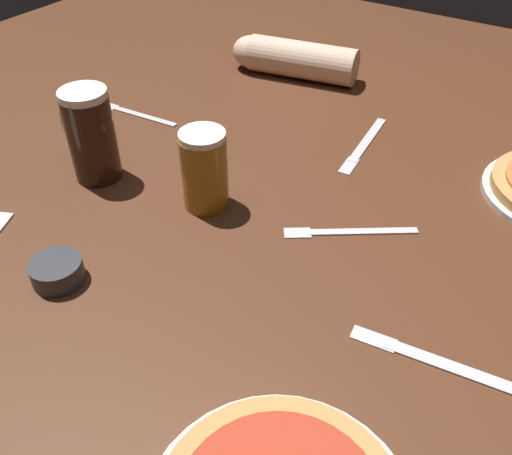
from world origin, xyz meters
TOP-DOWN VIEW (x-y plane):
  - ground_plane at (0.00, 0.00)m, footprint 2.40×2.40m
  - beer_mug_dark at (-0.35, -0.01)m, footprint 0.15×0.08m
  - beer_mug_amber at (-0.13, 0.03)m, footprint 0.12×0.10m
  - ramekin_sauce at (-0.19, -0.24)m, footprint 0.08×0.08m
  - fork_left at (-0.45, 0.20)m, footprint 0.21×0.04m
  - knife_right at (0.03, 0.36)m, footprint 0.04×0.24m
  - fork_spare at (0.12, 0.09)m, footprint 0.19×0.14m
  - knife_spare at (0.33, -0.08)m, footprint 0.23×0.05m
  - diner_arm at (-0.27, 0.56)m, footprint 0.32×0.14m

SIDE VIEW (x-z plane):
  - ground_plane at x=0.00m, z-range -0.03..0.00m
  - fork_spare at x=0.12m, z-range 0.00..0.01m
  - knife_spare at x=0.33m, z-range 0.00..0.01m
  - fork_left at x=-0.45m, z-range 0.00..0.01m
  - knife_right at x=0.03m, z-range 0.00..0.01m
  - ramekin_sauce at x=-0.19m, z-range 0.00..0.03m
  - diner_arm at x=-0.27m, z-range 0.00..0.09m
  - beer_mug_amber at x=-0.13m, z-range 0.00..0.14m
  - beer_mug_dark at x=-0.35m, z-range 0.00..0.17m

